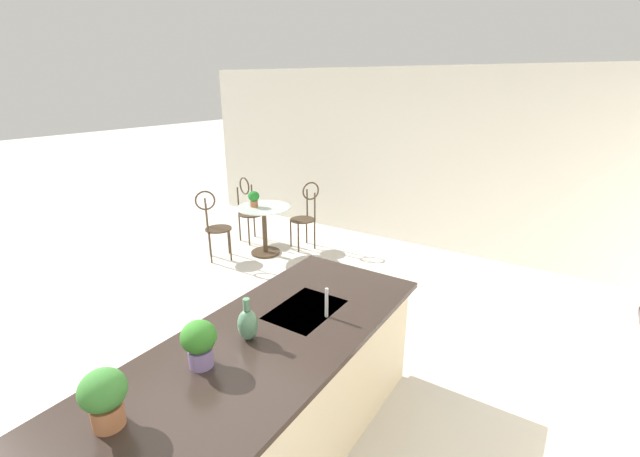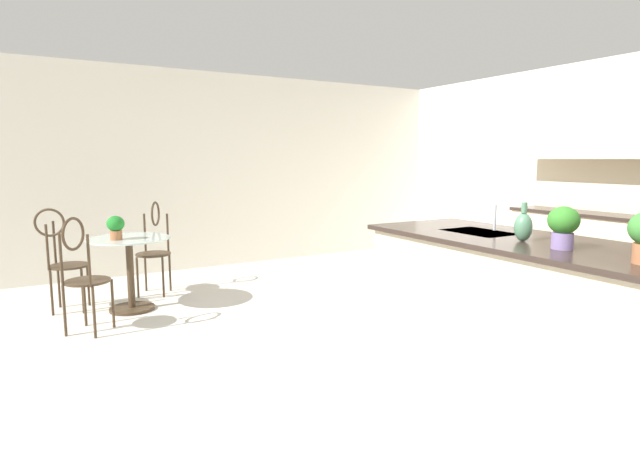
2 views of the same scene
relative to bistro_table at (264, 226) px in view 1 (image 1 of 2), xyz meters
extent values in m
plane|color=beige|center=(2.59, 1.53, -0.45)|extent=(40.00, 40.00, 0.00)
cube|color=silver|center=(-1.67, 1.53, 0.90)|extent=(0.12, 7.80, 2.70)
cube|color=beige|center=(2.89, 2.38, -0.01)|extent=(2.70, 0.96, 0.88)
cube|color=#2D231E|center=(2.89, 2.38, 0.45)|extent=(2.80, 1.06, 0.04)
cube|color=#B2B5BA|center=(2.34, 2.38, 0.46)|extent=(0.56, 0.40, 0.03)
cylinder|color=#3D2D1E|center=(0.00, 0.00, -0.43)|extent=(0.44, 0.44, 0.03)
cylinder|color=#3D2D1E|center=(0.00, 0.00, -0.07)|extent=(0.07, 0.07, 0.69)
cylinder|color=#B2C6C1|center=(0.00, 0.00, 0.29)|extent=(0.80, 0.80, 0.01)
cylinder|color=#3D2D1E|center=(-0.32, 0.39, -0.22)|extent=(0.03, 0.03, 0.45)
cylinder|color=#3D2D1E|center=(-0.45, 0.15, -0.22)|extent=(0.03, 0.03, 0.45)
cylinder|color=#3D2D1E|center=(-0.57, 0.53, -0.22)|extent=(0.03, 0.03, 0.45)
cylinder|color=#3D2D1E|center=(-0.70, 0.28, -0.22)|extent=(0.03, 0.03, 0.45)
cylinder|color=#3D2D1E|center=(-0.51, 0.34, 0.01)|extent=(0.52, 0.52, 0.02)
cylinder|color=#3D2D1E|center=(-0.58, 0.52, 0.23)|extent=(0.03, 0.03, 0.45)
cylinder|color=#3D2D1E|center=(-0.70, 0.29, 0.23)|extent=(0.03, 0.03, 0.45)
torus|color=#3D2D1E|center=(-0.64, 0.41, 0.45)|extent=(0.26, 0.16, 0.28)
cylinder|color=#3D2D1E|center=(0.31, -0.46, -0.22)|extent=(0.03, 0.03, 0.45)
cylinder|color=#3D2D1E|center=(0.49, -0.24, -0.22)|extent=(0.03, 0.03, 0.45)
cylinder|color=#3D2D1E|center=(0.52, -0.64, -0.22)|extent=(0.03, 0.03, 0.45)
cylinder|color=#3D2D1E|center=(0.70, -0.42, -0.22)|extent=(0.03, 0.03, 0.45)
cylinder|color=#3D2D1E|center=(0.51, -0.44, 0.01)|extent=(0.54, 0.54, 0.02)
cylinder|color=#3D2D1E|center=(0.54, -0.64, 0.23)|extent=(0.03, 0.03, 0.45)
cylinder|color=#3D2D1E|center=(0.71, -0.44, 0.23)|extent=(0.03, 0.03, 0.45)
torus|color=#3D2D1E|center=(0.62, -0.54, 0.45)|extent=(0.23, 0.20, 0.28)
cylinder|color=#3D2D1E|center=(-0.39, -0.36, -0.22)|extent=(0.03, 0.03, 0.45)
cylinder|color=#3D2D1E|center=(-0.12, -0.44, -0.22)|extent=(0.03, 0.03, 0.45)
cylinder|color=#3D2D1E|center=(-0.47, -0.63, -0.22)|extent=(0.03, 0.03, 0.45)
cylinder|color=#3D2D1E|center=(-0.20, -0.71, -0.22)|extent=(0.03, 0.03, 0.45)
cylinder|color=#3D2D1E|center=(-0.29, -0.53, 0.01)|extent=(0.47, 0.47, 0.02)
cylinder|color=#3D2D1E|center=(-0.46, -0.64, 0.23)|extent=(0.03, 0.03, 0.45)
cylinder|color=#3D2D1E|center=(-0.21, -0.71, 0.23)|extent=(0.03, 0.03, 0.45)
torus|color=#3D2D1E|center=(-0.33, -0.68, 0.45)|extent=(0.10, 0.28, 0.28)
cylinder|color=#B2B5BA|center=(2.34, 2.56, 0.58)|extent=(0.02, 0.02, 0.22)
cylinder|color=#9E603D|center=(0.07, -0.12, 0.34)|extent=(0.11, 0.11, 0.09)
ellipsoid|color=#1E7627|center=(0.07, -0.12, 0.45)|extent=(0.17, 0.17, 0.15)
cylinder|color=#7A669E|center=(3.19, 2.24, 0.53)|extent=(0.14, 0.14, 0.11)
ellipsoid|color=#2F7425|center=(3.19, 2.24, 0.67)|extent=(0.20, 0.20, 0.19)
cylinder|color=#9E603D|center=(3.74, 2.21, 0.53)|extent=(0.15, 0.15, 0.12)
ellipsoid|color=#377831|center=(3.74, 2.21, 0.68)|extent=(0.22, 0.22, 0.20)
ellipsoid|color=#4C7A5B|center=(2.84, 2.29, 0.58)|extent=(0.13, 0.13, 0.21)
cylinder|color=#4C7A5B|center=(2.84, 2.29, 0.72)|extent=(0.04, 0.04, 0.08)
camera|label=1|loc=(4.51, 3.92, 2.03)|focal=23.48mm
camera|label=2|loc=(5.27, -0.85, 1.07)|focal=28.44mm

